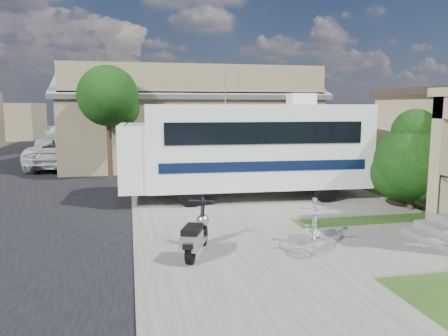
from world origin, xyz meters
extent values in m
plane|color=#1F3B10|center=(0.00, 0.00, 0.00)|extent=(120.00, 120.00, 0.00)
cube|color=black|center=(-7.50, 10.00, 0.01)|extent=(9.00, 80.00, 0.02)
cube|color=#5A5851|center=(-1.00, 10.00, 0.03)|extent=(4.00, 80.00, 0.06)
cube|color=#5A5851|center=(1.50, 4.50, 0.03)|extent=(7.00, 6.00, 0.05)
cube|color=#5A5851|center=(3.00, -1.00, 0.03)|extent=(4.00, 3.00, 0.05)
cube|color=black|center=(5.48, 2.70, 1.70)|extent=(0.04, 1.10, 1.20)
cube|color=#5A5851|center=(3.35, -1.30, 0.08)|extent=(0.35, 2.16, 0.16)
cube|color=#8A7D57|center=(4.08, -0.28, 1.85)|extent=(0.35, 0.35, 2.70)
cube|color=#79674B|center=(0.00, 14.00, 1.80)|extent=(12.00, 8.00, 3.60)
cube|color=slate|center=(0.00, 12.00, 4.15)|extent=(12.50, 4.40, 1.78)
cube|color=slate|center=(0.00, 16.00, 4.15)|extent=(12.50, 4.40, 1.78)
cube|color=slate|center=(0.00, 14.00, 4.85)|extent=(12.50, 0.50, 0.22)
cube|color=#79674B|center=(0.00, 10.10, 4.15)|extent=(11.76, 0.20, 1.30)
cylinder|color=black|center=(-3.80, 9.00, 1.57)|extent=(0.20, 0.20, 3.15)
sphere|color=black|center=(-3.80, 9.00, 3.38)|extent=(2.40, 2.40, 2.40)
sphere|color=black|center=(-3.40, 9.20, 2.93)|extent=(1.68, 1.68, 1.68)
cylinder|color=black|center=(-3.80, 19.00, 1.65)|extent=(0.20, 0.20, 3.29)
sphere|color=black|center=(-3.80, 19.00, 3.53)|extent=(2.40, 2.40, 2.40)
sphere|color=black|center=(-3.40, 19.20, 3.06)|extent=(1.68, 1.68, 1.68)
cylinder|color=black|center=(-3.80, 28.00, 1.50)|extent=(0.20, 0.20, 3.01)
sphere|color=black|center=(-3.80, 28.00, 3.22)|extent=(2.40, 2.40, 2.40)
sphere|color=black|center=(-3.40, 28.20, 2.79)|extent=(1.68, 1.68, 1.68)
cube|color=white|center=(0.96, 4.38, 1.74)|extent=(7.07, 2.84, 2.58)
cube|color=white|center=(-2.91, 4.58, 1.44)|extent=(0.92, 2.40, 1.99)
cube|color=black|center=(-3.09, 4.59, 1.99)|extent=(0.17, 2.11, 0.89)
cube|color=black|center=(0.89, 3.12, 2.20)|extent=(5.90, 0.34, 0.65)
cube|color=black|center=(1.02, 5.63, 2.20)|extent=(5.90, 0.34, 0.65)
cube|color=black|center=(0.89, 3.13, 1.22)|extent=(6.25, 0.34, 0.30)
cube|color=black|center=(1.02, 5.63, 1.22)|extent=(6.25, 0.34, 0.30)
cube|color=white|center=(2.44, 4.30, 3.21)|extent=(0.83, 0.74, 0.35)
cylinder|color=#AFAFB7|center=(-0.04, 4.43, 3.53)|extent=(0.04, 0.04, 0.99)
cylinder|color=black|center=(-1.32, 3.40, 0.45)|extent=(0.81, 0.32, 0.79)
cylinder|color=black|center=(-1.21, 5.59, 0.45)|extent=(0.81, 0.32, 0.79)
cylinder|color=black|center=(2.84, 3.19, 0.45)|extent=(0.81, 0.32, 0.79)
cylinder|color=black|center=(2.96, 5.37, 0.45)|extent=(0.81, 0.32, 0.79)
cylinder|color=black|center=(4.80, 1.73, 0.43)|extent=(0.17, 0.17, 0.86)
sphere|color=black|center=(4.80, 1.73, 1.40)|extent=(2.16, 2.16, 2.16)
sphere|color=black|center=(5.23, 2.06, 1.83)|extent=(1.72, 1.72, 1.72)
sphere|color=black|center=(4.48, 1.95, 1.08)|extent=(1.51, 1.51, 1.51)
sphere|color=black|center=(5.02, 1.41, 0.97)|extent=(1.29, 1.29, 1.29)
sphere|color=black|center=(4.80, 1.73, 2.26)|extent=(1.29, 1.29, 1.29)
cylinder|color=black|center=(-1.96, -1.28, 0.28)|extent=(0.27, 0.45, 0.44)
cylinder|color=black|center=(-1.56, -0.26, 0.28)|extent=(0.27, 0.45, 0.44)
cube|color=#AFAFB7|center=(-1.78, -0.82, 0.34)|extent=(0.48, 0.62, 0.08)
cube|color=#AFAFB7|center=(-1.93, -1.19, 0.48)|extent=(0.52, 0.64, 0.30)
cube|color=black|center=(-1.91, -1.14, 0.68)|extent=(0.50, 0.67, 0.12)
cube|color=black|center=(-2.02, -1.42, 0.46)|extent=(0.24, 0.25, 0.10)
cylinder|color=black|center=(-1.58, -0.32, 0.68)|extent=(0.20, 0.34, 0.83)
sphere|color=#AFAFB7|center=(-1.56, -0.26, 0.61)|extent=(0.28, 0.28, 0.28)
sphere|color=black|center=(-1.53, -0.19, 0.61)|extent=(0.12, 0.12, 0.12)
cylinder|color=black|center=(-1.61, -0.40, 1.06)|extent=(0.52, 0.24, 0.04)
cube|color=black|center=(-1.56, -0.26, 0.40)|extent=(0.23, 0.31, 0.06)
imported|color=#AFAFB7|center=(0.69, -0.87, 0.50)|extent=(1.11, 1.70, 0.99)
imported|color=silver|center=(-5.98, 13.16, 0.78)|extent=(3.40, 5.91, 1.55)
imported|color=silver|center=(-6.75, 20.29, 0.96)|extent=(3.56, 6.95, 1.93)
cylinder|color=#176414|center=(3.78, -0.43, 0.10)|extent=(0.43, 0.43, 0.20)
camera|label=1|loc=(-3.01, -9.06, 3.00)|focal=35.00mm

